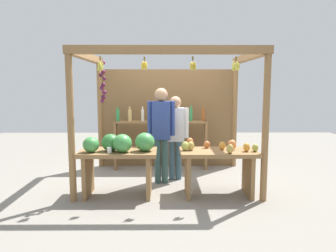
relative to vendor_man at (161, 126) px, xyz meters
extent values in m
plane|color=gray|center=(0.12, 0.15, -1.01)|extent=(12.00, 12.00, 0.00)
cylinder|color=olive|center=(-1.30, -0.91, 0.13)|extent=(0.10, 0.10, 2.28)
cylinder|color=olive|center=(1.53, -0.91, 0.13)|extent=(0.10, 0.10, 2.28)
cylinder|color=olive|center=(-1.30, 1.20, 0.13)|extent=(0.10, 0.10, 2.28)
cylinder|color=olive|center=(1.53, 1.20, 0.13)|extent=(0.10, 0.10, 2.28)
cube|color=olive|center=(0.12, -0.91, 1.21)|extent=(2.93, 0.12, 0.12)
cube|color=olive|center=(-1.30, 0.15, 1.21)|extent=(0.12, 2.21, 0.12)
cube|color=olive|center=(1.53, 0.15, 1.21)|extent=(0.12, 2.21, 0.12)
cube|color=brown|center=(0.12, 1.22, 0.01)|extent=(2.83, 0.04, 2.05)
cylinder|color=brown|center=(-0.24, -0.71, 1.10)|extent=(0.02, 0.02, 0.06)
ellipsoid|color=gold|center=(-0.21, -0.71, 0.99)|extent=(0.04, 0.06, 0.12)
ellipsoid|color=gold|center=(-0.22, -0.69, 1.01)|extent=(0.05, 0.05, 0.12)
ellipsoid|color=gold|center=(-0.24, -0.69, 0.99)|extent=(0.07, 0.05, 0.12)
ellipsoid|color=gold|center=(-0.27, -0.69, 0.99)|extent=(0.06, 0.08, 0.12)
ellipsoid|color=gold|center=(-0.27, -0.72, 0.98)|extent=(0.05, 0.07, 0.12)
ellipsoid|color=gold|center=(-0.25, -0.74, 1.01)|extent=(0.05, 0.04, 0.12)
ellipsoid|color=gold|center=(-0.22, -0.73, 1.00)|extent=(0.06, 0.05, 0.12)
cylinder|color=brown|center=(-0.87, -0.77, 1.10)|extent=(0.02, 0.02, 0.06)
ellipsoid|color=#D1CC4C|center=(-0.85, -0.77, 0.99)|extent=(0.04, 0.08, 0.14)
ellipsoid|color=#D1CC4C|center=(-0.87, -0.74, 0.97)|extent=(0.08, 0.05, 0.15)
ellipsoid|color=#D1CC4C|center=(-0.90, -0.76, 0.98)|extent=(0.07, 0.08, 0.15)
ellipsoid|color=#D1CC4C|center=(-0.89, -0.79, 0.99)|extent=(0.06, 0.07, 0.15)
ellipsoid|color=#D1CC4C|center=(-0.86, -0.81, 0.99)|extent=(0.09, 0.05, 0.14)
cylinder|color=brown|center=(0.47, -0.79, 1.10)|extent=(0.02, 0.02, 0.06)
ellipsoid|color=gold|center=(0.51, -0.79, 0.98)|extent=(0.04, 0.06, 0.11)
ellipsoid|color=gold|center=(0.49, -0.77, 1.00)|extent=(0.06, 0.06, 0.12)
ellipsoid|color=gold|center=(0.46, -0.75, 0.99)|extent=(0.07, 0.04, 0.12)
ellipsoid|color=gold|center=(0.45, -0.77, 1.00)|extent=(0.06, 0.07, 0.12)
ellipsoid|color=gold|center=(0.45, -0.80, 0.98)|extent=(0.05, 0.05, 0.11)
ellipsoid|color=gold|center=(0.46, -0.82, 0.97)|extent=(0.06, 0.04, 0.12)
ellipsoid|color=gold|center=(0.50, -0.81, 0.99)|extent=(0.06, 0.06, 0.12)
cylinder|color=brown|center=(1.11, -0.75, 1.10)|extent=(0.02, 0.02, 0.06)
ellipsoid|color=#D1CC4C|center=(1.15, -0.75, 0.98)|extent=(0.04, 0.06, 0.11)
ellipsoid|color=#D1CC4C|center=(1.12, -0.73, 1.01)|extent=(0.07, 0.05, 0.12)
ellipsoid|color=#D1CC4C|center=(1.10, -0.72, 0.97)|extent=(0.07, 0.05, 0.12)
ellipsoid|color=#D1CC4C|center=(1.07, -0.74, 0.97)|extent=(0.04, 0.05, 0.12)
ellipsoid|color=#D1CC4C|center=(1.08, -0.76, 1.01)|extent=(0.05, 0.06, 0.12)
ellipsoid|color=#D1CC4C|center=(1.10, -0.79, 0.97)|extent=(0.06, 0.04, 0.12)
ellipsoid|color=#D1CC4C|center=(1.13, -0.76, 0.99)|extent=(0.07, 0.07, 0.12)
cylinder|color=#4C422D|center=(-0.87, -0.63, 0.85)|extent=(0.01, 0.01, 0.55)
sphere|color=#601E42|center=(-0.86, -0.63, 1.05)|extent=(0.06, 0.06, 0.06)
sphere|color=#601E42|center=(-0.90, -0.61, 0.98)|extent=(0.06, 0.06, 0.06)
sphere|color=#601E42|center=(-0.86, -0.63, 0.91)|extent=(0.07, 0.07, 0.07)
sphere|color=#47142D|center=(-0.90, -0.66, 0.86)|extent=(0.06, 0.06, 0.06)
sphere|color=#511938|center=(-0.84, -0.65, 0.81)|extent=(0.06, 0.06, 0.06)
sphere|color=#511938|center=(-0.87, -0.63, 0.72)|extent=(0.07, 0.07, 0.07)
sphere|color=#601E42|center=(-0.89, -0.63, 0.67)|extent=(0.06, 0.06, 0.06)
sphere|color=#601E42|center=(-0.85, -0.62, 0.60)|extent=(0.07, 0.07, 0.07)
sphere|color=#511938|center=(-0.87, -0.62, 0.53)|extent=(0.07, 0.07, 0.07)
sphere|color=#601E42|center=(-0.89, -0.64, 0.47)|extent=(0.06, 0.06, 0.06)
cube|color=olive|center=(-0.66, -0.64, -0.33)|extent=(1.19, 0.64, 0.06)
cube|color=olive|center=(-1.14, -0.64, -0.68)|extent=(0.06, 0.58, 0.65)
cube|color=olive|center=(-0.19, -0.64, -0.68)|extent=(0.06, 0.58, 0.65)
ellipsoid|color=#2D7533|center=(-0.77, -0.67, -0.16)|extent=(0.37, 0.37, 0.27)
ellipsoid|color=#429347|center=(-0.57, -0.77, -0.16)|extent=(0.40, 0.40, 0.28)
ellipsoid|color=#429347|center=(-0.24, -0.69, -0.15)|extent=(0.35, 0.35, 0.29)
ellipsoid|color=#429347|center=(-1.05, -0.76, -0.18)|extent=(0.33, 0.33, 0.23)
cylinder|color=white|center=(-0.76, -0.82, -0.25)|extent=(0.07, 0.07, 0.09)
cube|color=olive|center=(0.90, -0.64, -0.33)|extent=(1.19, 0.64, 0.06)
cube|color=olive|center=(0.42, -0.64, -0.68)|extent=(0.06, 0.58, 0.65)
cube|color=olive|center=(1.37, -0.64, -0.68)|extent=(0.06, 0.58, 0.65)
ellipsoid|color=#B79E47|center=(0.47, -0.64, -0.23)|extent=(0.14, 0.14, 0.14)
ellipsoid|color=#CC7038|center=(0.74, -0.45, -0.24)|extent=(0.15, 0.15, 0.12)
ellipsoid|color=gold|center=(1.31, -0.74, -0.23)|extent=(0.14, 0.14, 0.14)
ellipsoid|color=#A8B24C|center=(0.38, -0.65, -0.22)|extent=(0.16, 0.16, 0.14)
ellipsoid|color=#B79E47|center=(1.03, -0.87, -0.22)|extent=(0.11, 0.11, 0.14)
ellipsoid|color=#A8B24C|center=(1.44, -0.74, -0.23)|extent=(0.10, 0.10, 0.12)
ellipsoid|color=gold|center=(0.97, -0.58, -0.23)|extent=(0.12, 0.12, 0.13)
ellipsoid|color=#CC7038|center=(0.47, -0.39, -0.22)|extent=(0.13, 0.13, 0.16)
ellipsoid|color=#E07F47|center=(1.12, -0.60, -0.22)|extent=(0.17, 0.17, 0.16)
ellipsoid|color=#E07F47|center=(1.14, -0.39, -0.24)|extent=(0.15, 0.15, 0.12)
cube|color=olive|center=(-0.95, 0.94, -0.51)|extent=(0.05, 0.20, 1.00)
cube|color=olive|center=(0.90, 0.94, -0.51)|extent=(0.05, 0.20, 1.00)
cube|color=olive|center=(-0.02, 0.94, -0.03)|extent=(1.84, 0.22, 0.04)
cylinder|color=#338C4C|center=(-0.89, 0.94, 0.11)|extent=(0.07, 0.07, 0.24)
cylinder|color=#338C4C|center=(-0.89, 0.94, 0.26)|extent=(0.03, 0.03, 0.06)
cylinder|color=#D8B266|center=(-0.65, 0.94, 0.11)|extent=(0.08, 0.08, 0.23)
cylinder|color=#D8B266|center=(-0.65, 0.94, 0.25)|extent=(0.03, 0.03, 0.06)
cylinder|color=silver|center=(-0.39, 0.94, 0.11)|extent=(0.06, 0.06, 0.24)
cylinder|color=silver|center=(-0.39, 0.94, 0.26)|extent=(0.03, 0.03, 0.06)
cylinder|color=#994C1E|center=(-0.15, 0.94, 0.13)|extent=(0.06, 0.06, 0.28)
cylinder|color=#994C1E|center=(-0.15, 0.94, 0.30)|extent=(0.03, 0.03, 0.06)
cylinder|color=gold|center=(0.10, 0.94, 0.12)|extent=(0.07, 0.07, 0.26)
cylinder|color=gold|center=(0.10, 0.94, 0.28)|extent=(0.03, 0.03, 0.06)
cylinder|color=silver|center=(0.35, 0.94, 0.13)|extent=(0.06, 0.06, 0.27)
cylinder|color=silver|center=(0.35, 0.94, 0.29)|extent=(0.03, 0.03, 0.06)
cylinder|color=#338C4C|center=(0.59, 0.94, 0.12)|extent=(0.07, 0.07, 0.26)
cylinder|color=#338C4C|center=(0.59, 0.94, 0.28)|extent=(0.03, 0.03, 0.06)
cylinder|color=#994C1E|center=(0.84, 0.94, 0.11)|extent=(0.07, 0.07, 0.24)
cylinder|color=#994C1E|center=(0.84, 0.94, 0.26)|extent=(0.03, 0.03, 0.06)
cylinder|color=#36595A|center=(-0.06, 0.00, -0.62)|extent=(0.11, 0.11, 0.78)
cylinder|color=#36595A|center=(0.06, 0.00, -0.62)|extent=(0.11, 0.11, 0.78)
cube|color=#2D428C|center=(0.00, 0.00, 0.11)|extent=(0.32, 0.19, 0.66)
cylinder|color=#2D428C|center=(-0.20, 0.00, 0.14)|extent=(0.08, 0.08, 0.60)
cylinder|color=#2D428C|center=(0.20, 0.00, 0.14)|extent=(0.08, 0.08, 0.60)
sphere|color=tan|center=(0.00, 0.00, 0.55)|extent=(0.23, 0.23, 0.23)
cylinder|color=#3C5B68|center=(0.19, 0.22, -0.65)|extent=(0.11, 0.11, 0.71)
cylinder|color=#3C5B68|center=(0.31, 0.22, -0.65)|extent=(0.11, 0.11, 0.71)
cube|color=white|center=(0.25, 0.22, 0.01)|extent=(0.32, 0.19, 0.60)
cylinder|color=white|center=(0.05, 0.22, 0.04)|extent=(0.08, 0.08, 0.54)
cylinder|color=white|center=(0.45, 0.22, 0.04)|extent=(0.08, 0.08, 0.54)
sphere|color=tan|center=(0.25, 0.22, 0.41)|extent=(0.21, 0.21, 0.21)
camera|label=1|loc=(0.07, -5.55, 0.70)|focal=34.47mm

